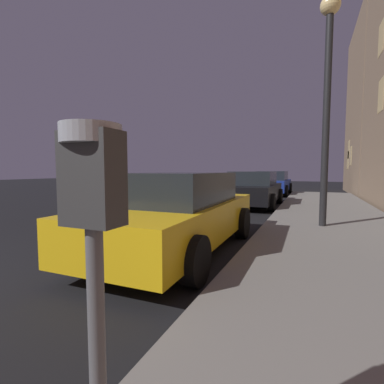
{
  "coord_description": "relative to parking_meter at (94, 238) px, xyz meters",
  "views": [
    {
      "loc": [
        5.06,
        -0.75,
        1.47
      ],
      "look_at": [
        4.13,
        1.44,
        1.29
      ],
      "focal_mm": 26.09,
      "sensor_mm": 36.0,
      "label": 1
    }
  ],
  "objects": [
    {
      "name": "car_yellow_cab",
      "position": [
        -1.57,
        3.88,
        -0.54
      ],
      "size": [
        2.0,
        4.48,
        1.43
      ],
      "color": "gold",
      "rests_on": "ground"
    },
    {
      "name": "car_blue",
      "position": [
        -1.57,
        17.05,
        -0.54
      ],
      "size": [
        2.1,
        4.59,
        1.43
      ],
      "color": "navy",
      "rests_on": "ground"
    },
    {
      "name": "parking_meter",
      "position": [
        0.0,
        0.0,
        0.0
      ],
      "size": [
        0.19,
        0.19,
        1.47
      ],
      "color": "#59595B",
      "rests_on": "sidewalk"
    },
    {
      "name": "car_black",
      "position": [
        -1.57,
        10.85,
        -0.55
      ],
      "size": [
        2.09,
        4.38,
        1.43
      ],
      "color": "black",
      "rests_on": "ground"
    },
    {
      "name": "street_lamp",
      "position": [
        0.91,
        6.62,
        2.4
      ],
      "size": [
        0.44,
        0.44,
        5.27
      ],
      "color": "black",
      "rests_on": "sidewalk"
    }
  ]
}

